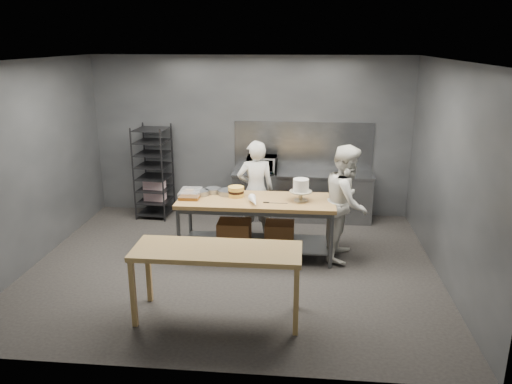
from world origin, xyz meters
TOP-DOWN VIEW (x-y plane):
  - ground at (0.00, 0.00)m, footprint 6.00×6.00m
  - back_wall at (0.00, 2.50)m, footprint 6.00×0.04m
  - work_table at (0.29, 0.46)m, footprint 2.40×0.90m
  - near_counter at (0.02, -1.43)m, footprint 2.00×0.70m
  - back_counter at (1.00, 2.18)m, footprint 2.60×0.60m
  - splashback_panel at (1.00, 2.48)m, footprint 2.60×0.02m
  - speed_rack at (-1.80, 2.10)m, footprint 0.64×0.69m
  - chef_behind at (0.23, 1.15)m, footprint 0.69×0.53m
  - chef_right at (1.68, 0.52)m, footprint 0.85×0.99m
  - microwave at (0.25, 2.18)m, footprint 0.54×0.37m
  - frosted_cake_stand at (0.98, 0.43)m, footprint 0.34×0.34m
  - layer_cake at (-0.02, 0.56)m, footprint 0.25×0.25m
  - cake_pans at (-0.36, 0.65)m, footprint 0.69×0.39m
  - piping_bag at (0.30, 0.17)m, footprint 0.22×0.40m
  - offset_spatula at (0.56, 0.28)m, footprint 0.36×0.02m
  - pastry_clamshells at (-0.72, 0.46)m, footprint 0.32×0.43m

SIDE VIEW (x-z plane):
  - ground at x=0.00m, z-range 0.00..0.00m
  - back_counter at x=1.00m, z-range 0.00..0.90m
  - work_table at x=0.29m, z-range 0.11..1.03m
  - near_counter at x=0.02m, z-range 0.36..1.26m
  - chef_behind at x=0.23m, z-range 0.00..1.70m
  - speed_rack at x=-1.80m, z-range -0.02..1.73m
  - chef_right at x=1.68m, z-range 0.00..1.78m
  - offset_spatula at x=0.56m, z-range 0.92..0.93m
  - cake_pans at x=-0.36m, z-range 0.92..1.00m
  - pastry_clamshells at x=-0.72m, z-range 0.92..1.03m
  - piping_bag at x=0.30m, z-range 0.92..1.04m
  - layer_cake at x=-0.02m, z-range 0.92..1.08m
  - microwave at x=0.25m, z-range 0.90..1.20m
  - frosted_cake_stand at x=0.98m, z-range 0.96..1.31m
  - splashback_panel at x=1.00m, z-range 0.90..1.80m
  - back_wall at x=0.00m, z-range 0.00..3.00m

